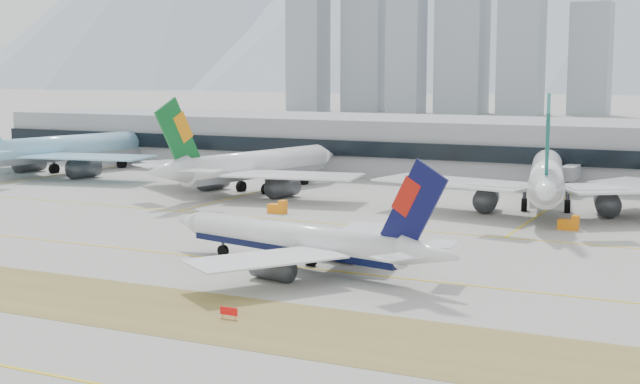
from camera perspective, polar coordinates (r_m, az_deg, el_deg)
The scene contains 10 objects.
ground at distance 135.80m, azimuth -4.51°, elevation -3.98°, with size 3000.00×3000.00×0.00m, color #98978E.
taxiing_airliner at distance 123.97m, azimuth -1.06°, elevation -3.16°, with size 49.92×42.75×16.94m.
widebody_korean at distance 248.70m, azimuth -16.34°, elevation 2.59°, with size 68.27×67.74×24.79m.
widebody_eva at distance 202.70m, azimuth -4.48°, elevation 1.61°, with size 61.98×61.59×22.58m.
widebody_cathay at distance 179.49m, azimuth 14.29°, elevation 0.75°, with size 66.60×66.10×24.20m.
terminal at distance 240.04m, azimuth 9.44°, elevation 2.84°, with size 280.00×43.10×15.00m.
hold_sign_right at distance 100.91m, azimuth -5.86°, elevation -7.61°, with size 2.20×0.15×1.35m.
gse_c at distance 161.70m, azimuth 15.67°, elevation -1.98°, with size 3.55×2.00×2.60m.
gse_b at distance 174.03m, azimuth -2.70°, elevation -1.03°, with size 3.55×2.00×2.60m.
city_skyline at distance 594.61m, azimuth 8.89°, elevation 9.78°, with size 342.00×49.80×140.00m.
Camera 1 is at (67.29, -114.71, 27.48)m, focal length 50.00 mm.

